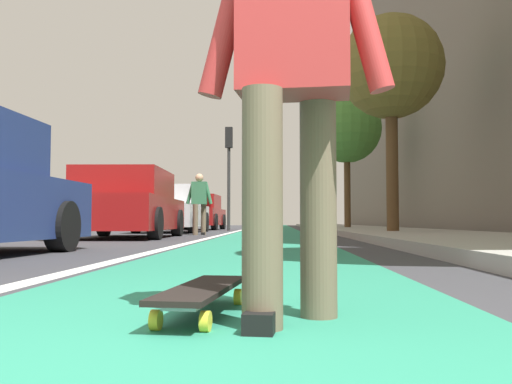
# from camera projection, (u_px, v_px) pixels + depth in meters

# --- Properties ---
(ground_plane) EXTENTS (80.00, 80.00, 0.00)m
(ground_plane) POSITION_uv_depth(u_px,v_px,m) (265.00, 240.00, 11.07)
(ground_plane) COLOR #38383D
(bike_lane_paint) EXTENTS (56.00, 2.16, 0.00)m
(bike_lane_paint) POSITION_uv_depth(u_px,v_px,m) (272.00, 229.00, 25.04)
(bike_lane_paint) COLOR #288466
(bike_lane_paint) RESTS_ON ground
(lane_stripe_white) EXTENTS (52.00, 0.16, 0.01)m
(lane_stripe_white) POSITION_uv_depth(u_px,v_px,m) (239.00, 231.00, 21.09)
(lane_stripe_white) COLOR silver
(lane_stripe_white) RESTS_ON ground
(sidewalk_curb) EXTENTS (52.00, 3.20, 0.14)m
(sidewalk_curb) POSITION_uv_depth(u_px,v_px,m) (369.00, 230.00, 18.92)
(sidewalk_curb) COLOR #9E9B93
(sidewalk_curb) RESTS_ON ground
(building_facade) EXTENTS (40.00, 1.20, 13.49)m
(building_facade) POSITION_uv_depth(u_px,v_px,m) (416.00, 68.00, 23.16)
(building_facade) COLOR slate
(building_facade) RESTS_ON ground
(skateboard) EXTENTS (0.86, 0.29, 0.11)m
(skateboard) POSITION_uv_depth(u_px,v_px,m) (203.00, 292.00, 2.14)
(skateboard) COLOR yellow
(skateboard) RESTS_ON ground
(skater_person) EXTENTS (0.44, 0.72, 1.64)m
(skater_person) POSITION_uv_depth(u_px,v_px,m) (293.00, 64.00, 2.02)
(skater_person) COLOR brown
(skater_person) RESTS_ON ground
(parked_car_mid) EXTENTS (4.49, 2.11, 1.48)m
(parked_car_mid) POSITION_uv_depth(u_px,v_px,m) (127.00, 205.00, 12.22)
(parked_car_mid) COLOR maroon
(parked_car_mid) RESTS_ON ground
(parked_car_far) EXTENTS (4.51, 1.94, 1.50)m
(parked_car_far) POSITION_uv_depth(u_px,v_px,m) (173.00, 210.00, 18.07)
(parked_car_far) COLOR silver
(parked_car_far) RESTS_ON ground
(parked_car_end) EXTENTS (4.20, 1.99, 1.50)m
(parked_car_end) POSITION_uv_depth(u_px,v_px,m) (199.00, 213.00, 24.01)
(parked_car_end) COLOR maroon
(parked_car_end) RESTS_ON ground
(traffic_light) EXTENTS (0.33, 0.28, 4.01)m
(traffic_light) POSITION_uv_depth(u_px,v_px,m) (229.00, 159.00, 21.52)
(traffic_light) COLOR #2D2D2D
(traffic_light) RESTS_ON ground
(street_tree_mid) EXTENTS (2.49, 2.49, 5.30)m
(street_tree_mid) POSITION_uv_depth(u_px,v_px,m) (391.00, 68.00, 13.24)
(street_tree_mid) COLOR brown
(street_tree_mid) RESTS_ON ground
(street_tree_far) EXTENTS (2.70, 2.70, 5.34)m
(street_tree_far) POSITION_uv_depth(u_px,v_px,m) (347.00, 129.00, 21.66)
(street_tree_far) COLOR brown
(street_tree_far) RESTS_ON ground
(pedestrian_distant) EXTENTS (0.46, 0.71, 1.63)m
(pedestrian_distant) POSITION_uv_depth(u_px,v_px,m) (199.00, 200.00, 14.76)
(pedestrian_distant) COLOR brown
(pedestrian_distant) RESTS_ON ground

